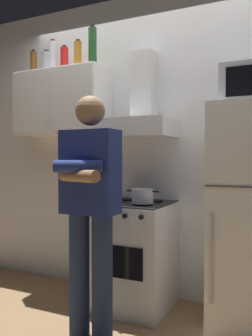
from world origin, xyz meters
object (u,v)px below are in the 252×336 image
bottle_canister_steel (47,63)px  bottle_beer_brown (34,63)px  upper_cabinet (62,103)px  person_standing (90,206)px  range_hood (140,114)px  bottle_liquor_amber (78,55)px  cooking_pot (142,196)px  bottle_soda_red (64,59)px  bottle_wine_green (93,47)px  bottle_vodka_clear (53,56)px  stove_oven (133,254)px

bottle_canister_steel → bottle_beer_brown: bearing=-160.7°
upper_cabinet → person_standing: size_ratio=0.55×
range_hood → bottle_liquor_amber: size_ratio=2.85×
cooking_pot → bottle_soda_red: 1.55m
cooking_pot → bottle_beer_brown: (-1.26, 0.24, 1.23)m
bottle_beer_brown → cooking_pot: bearing=-10.9°
cooking_pot → bottle_wine_green: bottle_wine_green is taller
bottle_soda_red → bottle_beer_brown: size_ratio=0.99×
range_hood → bottle_vodka_clear: (-0.89, -0.02, 0.60)m
bottle_vodka_clear → bottle_wine_green: bearing=-0.3°
stove_oven → cooking_pot: bearing=-42.5°
bottle_liquor_amber → stove_oven: bearing=-10.7°
stove_oven → bottle_soda_red: size_ratio=3.63×
bottle_wine_green → bottle_vodka_clear: (-0.44, 0.00, -0.03)m
person_standing → bottle_wine_green: 1.55m
stove_oven → bottle_beer_brown: bottle_beer_brown is taller
range_hood → person_standing: bearing=-93.9°
upper_cabinet → bottle_soda_red: 0.41m
stove_oven → bottle_beer_brown: bearing=173.7°
range_hood → bottle_wine_green: bearing=-176.9°
cooking_pot → bottle_soda_red: (-0.91, 0.26, 1.23)m
bottle_wine_green → range_hood: bearing=3.1°
person_standing → bottle_beer_brown: bottle_beer_brown is taller
upper_cabinet → stove_oven: upper_cabinet is taller
person_standing → bottle_vodka_clear: size_ratio=5.46×
stove_oven → bottle_soda_red: (-0.78, 0.14, 1.73)m
upper_cabinet → bottle_canister_steel: bottle_canister_steel is taller
bottle_soda_red → bottle_beer_brown: bottle_beer_brown is taller
bottle_wine_green → bottle_beer_brown: size_ratio=1.48×
bottle_soda_red → bottle_wine_green: 0.34m
bottle_liquor_amber → bottle_vodka_clear: 0.28m
stove_oven → bottle_canister_steel: (-1.01, 0.17, 1.73)m
range_hood → bottle_wine_green: bottle_wine_green is taller
upper_cabinet → bottle_wine_green: bottle_wine_green is taller
upper_cabinet → bottle_liquor_amber: 0.47m
cooking_pot → person_standing: bearing=-110.3°
bottle_canister_steel → bottle_wine_green: bearing=-6.7°
cooking_pot → bottle_canister_steel: (-1.14, 0.29, 1.23)m
bottle_soda_red → bottle_liquor_amber: bearing=-9.3°
bottle_vodka_clear → bottle_soda_red: bearing=19.6°
cooking_pot → bottle_soda_red: size_ratio=1.13×
person_standing → bottle_canister_steel: bearing=141.1°
bottle_canister_steel → bottle_wine_green: 0.57m
upper_cabinet → cooking_pot: 1.26m
bottle_soda_red → upper_cabinet: bearing=-140.1°
bottle_wine_green → bottle_liquor_amber: 0.17m
bottle_beer_brown → bottle_liquor_amber: bearing=-1.0°
bottle_canister_steel → bottle_vodka_clear: 0.14m
stove_oven → bottle_vodka_clear: bearing=173.3°
stove_oven → range_hood: size_ratio=1.17×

